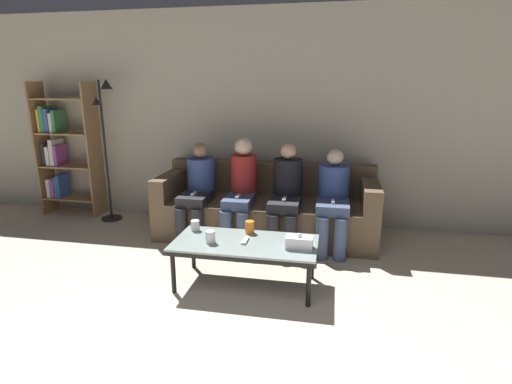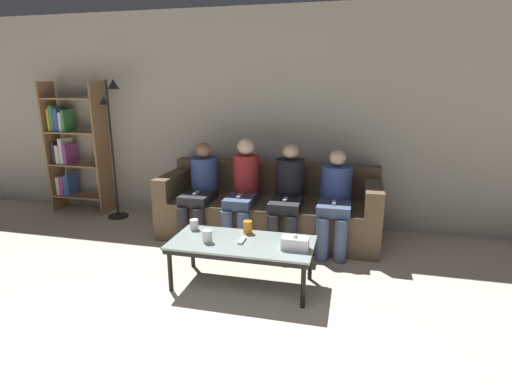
{
  "view_description": "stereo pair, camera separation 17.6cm",
  "coord_description": "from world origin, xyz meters",
  "px_view_note": "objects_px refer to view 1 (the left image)",
  "views": [
    {
      "loc": [
        0.73,
        -1.02,
        1.71
      ],
      "look_at": [
        0.0,
        2.7,
        0.69
      ],
      "focal_mm": 28.0,
      "sensor_mm": 36.0,
      "label": 1
    },
    {
      "loc": [
        0.9,
        -0.98,
        1.71
      ],
      "look_at": [
        0.0,
        2.7,
        0.69
      ],
      "focal_mm": 28.0,
      "sensor_mm": 36.0,
      "label": 2
    }
  ],
  "objects_px": {
    "seated_person_mid_right": "(286,192)",
    "game_remote": "(245,241)",
    "coffee_table": "(245,246)",
    "cup_far_center": "(195,225)",
    "cup_near_right": "(250,227)",
    "seated_person_left_end": "(198,189)",
    "tissue_box": "(299,242)",
    "seated_person_mid_left": "(241,188)",
    "seated_person_right_end": "(333,196)",
    "standing_lamp": "(105,136)",
    "bookshelf": "(62,150)",
    "couch": "(267,210)",
    "cup_near_left": "(210,237)"
  },
  "relations": [
    {
      "from": "seated_person_mid_right",
      "to": "cup_near_left",
      "type": "bearing_deg",
      "value": -114.63
    },
    {
      "from": "coffee_table",
      "to": "seated_person_right_end",
      "type": "xyz_separation_m",
      "value": [
        0.73,
        1.03,
        0.2
      ]
    },
    {
      "from": "cup_near_left",
      "to": "bookshelf",
      "type": "height_order",
      "value": "bookshelf"
    },
    {
      "from": "couch",
      "to": "cup_far_center",
      "type": "height_order",
      "value": "couch"
    },
    {
      "from": "couch",
      "to": "seated_person_left_end",
      "type": "xyz_separation_m",
      "value": [
        -0.75,
        -0.23,
        0.27
      ]
    },
    {
      "from": "seated_person_mid_right",
      "to": "tissue_box",
      "type": "bearing_deg",
      "value": -77.47
    },
    {
      "from": "couch",
      "to": "cup_near_left",
      "type": "xyz_separation_m",
      "value": [
        -0.26,
        -1.34,
        0.16
      ]
    },
    {
      "from": "tissue_box",
      "to": "game_remote",
      "type": "height_order",
      "value": "tissue_box"
    },
    {
      "from": "coffee_table",
      "to": "tissue_box",
      "type": "distance_m",
      "value": 0.48
    },
    {
      "from": "tissue_box",
      "to": "standing_lamp",
      "type": "distance_m",
      "value": 3.02
    },
    {
      "from": "coffee_table",
      "to": "bookshelf",
      "type": "xyz_separation_m",
      "value": [
        -2.85,
        1.55,
        0.5
      ]
    },
    {
      "from": "seated_person_mid_left",
      "to": "seated_person_mid_right",
      "type": "xyz_separation_m",
      "value": [
        0.5,
        0.0,
        -0.02
      ]
    },
    {
      "from": "tissue_box",
      "to": "standing_lamp",
      "type": "height_order",
      "value": "standing_lamp"
    },
    {
      "from": "cup_near_right",
      "to": "bookshelf",
      "type": "bearing_deg",
      "value": 154.74
    },
    {
      "from": "tissue_box",
      "to": "standing_lamp",
      "type": "relative_size",
      "value": 0.12
    },
    {
      "from": "bookshelf",
      "to": "seated_person_mid_left",
      "type": "height_order",
      "value": "bookshelf"
    },
    {
      "from": "seated_person_mid_right",
      "to": "seated_person_right_end",
      "type": "relative_size",
      "value": 1.04
    },
    {
      "from": "bookshelf",
      "to": "seated_person_right_end",
      "type": "distance_m",
      "value": 3.63
    },
    {
      "from": "couch",
      "to": "bookshelf",
      "type": "distance_m",
      "value": 2.9
    },
    {
      "from": "bookshelf",
      "to": "seated_person_left_end",
      "type": "xyz_separation_m",
      "value": [
        2.08,
        -0.52,
        -0.3
      ]
    },
    {
      "from": "standing_lamp",
      "to": "seated_person_left_end",
      "type": "relative_size",
      "value": 1.65
    },
    {
      "from": "coffee_table",
      "to": "cup_near_left",
      "type": "distance_m",
      "value": 0.31
    },
    {
      "from": "tissue_box",
      "to": "seated_person_mid_right",
      "type": "xyz_separation_m",
      "value": [
        -0.24,
        1.08,
        0.13
      ]
    },
    {
      "from": "coffee_table",
      "to": "cup_near_right",
      "type": "height_order",
      "value": "cup_near_right"
    },
    {
      "from": "seated_person_mid_right",
      "to": "bookshelf",
      "type": "bearing_deg",
      "value": 170.32
    },
    {
      "from": "cup_near_right",
      "to": "standing_lamp",
      "type": "bearing_deg",
      "value": 150.2
    },
    {
      "from": "coffee_table",
      "to": "game_remote",
      "type": "relative_size",
      "value": 8.23
    },
    {
      "from": "couch",
      "to": "cup_near_left",
      "type": "relative_size",
      "value": 23.0
    },
    {
      "from": "cup_near_left",
      "to": "seated_person_mid_right",
      "type": "height_order",
      "value": "seated_person_mid_right"
    },
    {
      "from": "cup_near_left",
      "to": "cup_near_right",
      "type": "distance_m",
      "value": 0.4
    },
    {
      "from": "game_remote",
      "to": "seated_person_left_end",
      "type": "height_order",
      "value": "seated_person_left_end"
    },
    {
      "from": "tissue_box",
      "to": "seated_person_mid_left",
      "type": "xyz_separation_m",
      "value": [
        -0.74,
        1.08,
        0.14
      ]
    },
    {
      "from": "game_remote",
      "to": "seated_person_right_end",
      "type": "xyz_separation_m",
      "value": [
        0.73,
        1.03,
        0.15
      ]
    },
    {
      "from": "seated_person_mid_right",
      "to": "game_remote",
      "type": "bearing_deg",
      "value": -102.41
    },
    {
      "from": "cup_near_right",
      "to": "seated_person_left_end",
      "type": "xyz_separation_m",
      "value": [
        -0.77,
        0.82,
        0.11
      ]
    },
    {
      "from": "cup_far_center",
      "to": "seated_person_left_end",
      "type": "height_order",
      "value": "seated_person_left_end"
    },
    {
      "from": "cup_near_right",
      "to": "cup_far_center",
      "type": "height_order",
      "value": "cup_near_right"
    },
    {
      "from": "cup_near_right",
      "to": "standing_lamp",
      "type": "relative_size",
      "value": 0.06
    },
    {
      "from": "standing_lamp",
      "to": "seated_person_right_end",
      "type": "height_order",
      "value": "standing_lamp"
    },
    {
      "from": "cup_near_right",
      "to": "seated_person_right_end",
      "type": "distance_m",
      "value": 1.1
    },
    {
      "from": "seated_person_mid_left",
      "to": "seated_person_right_end",
      "type": "distance_m",
      "value": 1.0
    },
    {
      "from": "coffee_table",
      "to": "cup_far_center",
      "type": "height_order",
      "value": "cup_far_center"
    },
    {
      "from": "couch",
      "to": "game_remote",
      "type": "height_order",
      "value": "couch"
    },
    {
      "from": "standing_lamp",
      "to": "tissue_box",
      "type": "bearing_deg",
      "value": -29.67
    },
    {
      "from": "cup_near_right",
      "to": "tissue_box",
      "type": "relative_size",
      "value": 0.51
    },
    {
      "from": "game_remote",
      "to": "bookshelf",
      "type": "bearing_deg",
      "value": 151.38
    },
    {
      "from": "bookshelf",
      "to": "cup_far_center",
      "type": "bearing_deg",
      "value": -30.45
    },
    {
      "from": "tissue_box",
      "to": "seated_person_mid_right",
      "type": "bearing_deg",
      "value": 102.53
    },
    {
      "from": "cup_near_left",
      "to": "game_remote",
      "type": "xyz_separation_m",
      "value": [
        0.28,
        0.08,
        -0.04
      ]
    },
    {
      "from": "couch",
      "to": "coffee_table",
      "type": "xyz_separation_m",
      "value": [
        0.02,
        -1.26,
        0.07
      ]
    }
  ]
}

